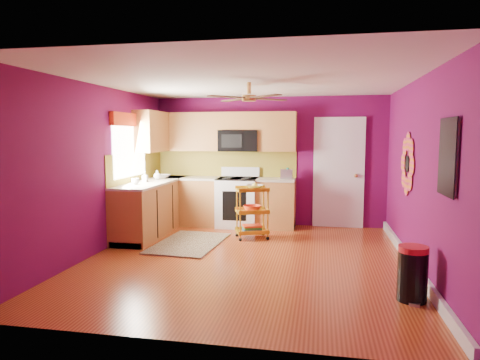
# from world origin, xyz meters

# --- Properties ---
(ground) EXTENTS (5.00, 5.00, 0.00)m
(ground) POSITION_xyz_m (0.00, 0.00, 0.00)
(ground) COLOR maroon
(ground) RESTS_ON ground
(room_envelope) EXTENTS (4.54, 5.04, 2.52)m
(room_envelope) POSITION_xyz_m (0.03, 0.00, 1.63)
(room_envelope) COLOR #620B48
(room_envelope) RESTS_ON ground
(lower_cabinets) EXTENTS (2.81, 2.31, 0.94)m
(lower_cabinets) POSITION_xyz_m (-1.35, 1.82, 0.43)
(lower_cabinets) COLOR #945B28
(lower_cabinets) RESTS_ON ground
(electric_range) EXTENTS (0.76, 0.66, 1.13)m
(electric_range) POSITION_xyz_m (-0.55, 2.17, 0.48)
(electric_range) COLOR white
(electric_range) RESTS_ON ground
(upper_cabinetry) EXTENTS (2.80, 2.30, 1.26)m
(upper_cabinetry) POSITION_xyz_m (-1.24, 2.17, 1.80)
(upper_cabinetry) COLOR #945B28
(upper_cabinetry) RESTS_ON ground
(left_window) EXTENTS (0.08, 1.35, 1.08)m
(left_window) POSITION_xyz_m (-2.22, 1.05, 1.74)
(left_window) COLOR white
(left_window) RESTS_ON ground
(panel_door) EXTENTS (0.95, 0.11, 2.15)m
(panel_door) POSITION_xyz_m (1.35, 2.47, 1.02)
(panel_door) COLOR white
(panel_door) RESTS_ON ground
(right_wall_art) EXTENTS (0.04, 2.74, 1.04)m
(right_wall_art) POSITION_xyz_m (2.23, -0.34, 1.44)
(right_wall_art) COLOR black
(right_wall_art) RESTS_ON ground
(ceiling_fan) EXTENTS (1.01, 1.01, 0.26)m
(ceiling_fan) POSITION_xyz_m (0.00, 0.20, 2.29)
(ceiling_fan) COLOR #BF8C3F
(ceiling_fan) RESTS_ON ground
(shag_rug) EXTENTS (1.06, 1.63, 0.02)m
(shag_rug) POSITION_xyz_m (-1.06, 0.69, 0.01)
(shag_rug) COLOR black
(shag_rug) RESTS_ON ground
(rolling_cart) EXTENTS (0.63, 0.55, 0.96)m
(rolling_cart) POSITION_xyz_m (-0.11, 1.26, 0.49)
(rolling_cart) COLOR gold
(rolling_cart) RESTS_ON ground
(trash_can) EXTENTS (0.38, 0.39, 0.59)m
(trash_can) POSITION_xyz_m (2.00, -1.16, 0.30)
(trash_can) COLOR black
(trash_can) RESTS_ON ground
(teal_kettle) EXTENTS (0.18, 0.18, 0.21)m
(teal_kettle) POSITION_xyz_m (0.40, 2.24, 1.02)
(teal_kettle) COLOR teal
(teal_kettle) RESTS_ON lower_cabinets
(toaster) EXTENTS (0.22, 0.15, 0.18)m
(toaster) POSITION_xyz_m (0.38, 2.21, 1.03)
(toaster) COLOR beige
(toaster) RESTS_ON lower_cabinets
(soap_bottle_a) EXTENTS (0.08, 0.09, 0.19)m
(soap_bottle_a) POSITION_xyz_m (-2.02, 1.18, 1.03)
(soap_bottle_a) COLOR #EA3F72
(soap_bottle_a) RESTS_ON lower_cabinets
(soap_bottle_b) EXTENTS (0.14, 0.14, 0.17)m
(soap_bottle_b) POSITION_xyz_m (-1.97, 1.63, 1.03)
(soap_bottle_b) COLOR white
(soap_bottle_b) RESTS_ON lower_cabinets
(counter_dish) EXTENTS (0.27, 0.27, 0.07)m
(counter_dish) POSITION_xyz_m (-1.97, 1.95, 0.97)
(counter_dish) COLOR white
(counter_dish) RESTS_ON lower_cabinets
(counter_cup) EXTENTS (0.13, 0.13, 0.10)m
(counter_cup) POSITION_xyz_m (-2.03, 0.81, 0.99)
(counter_cup) COLOR white
(counter_cup) RESTS_ON lower_cabinets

